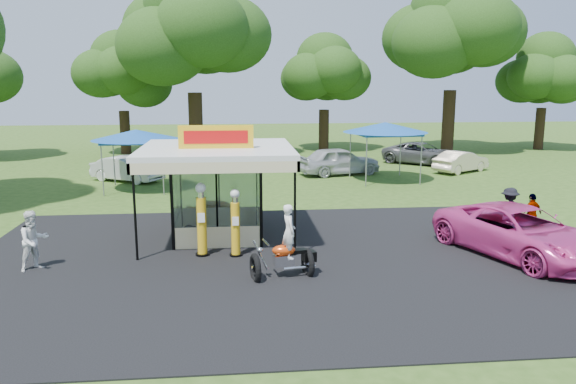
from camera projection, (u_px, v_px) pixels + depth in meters
name	position (u px, v px, depth m)	size (l,w,h in m)	color
ground	(285.00, 283.00, 16.10)	(120.00, 120.00, 0.00)	#304D18
asphalt_apron	(279.00, 261.00, 18.05)	(20.00, 14.00, 0.04)	black
gas_station_kiosk	(218.00, 190.00, 20.43)	(5.40, 5.40, 4.18)	white
gas_pump_left	(202.00, 222.00, 18.32)	(0.46, 0.46, 2.47)	black
gas_pump_right	(235.00, 225.00, 18.29)	(0.42, 0.42, 2.27)	black
motorcycle	(287.00, 248.00, 16.40)	(2.01, 1.25, 2.29)	black
spare_tires	(191.00, 234.00, 20.01)	(0.82, 0.76, 0.67)	black
kiosk_car	(220.00, 211.00, 22.84)	(1.13, 2.82, 0.96)	gold
pink_sedan	(520.00, 232.00, 18.40)	(2.75, 5.96, 1.66)	#DC3B91
spectator_west	(34.00, 241.00, 17.03)	(0.91, 0.71, 1.87)	white
spectator_east_a	(509.00, 211.00, 21.11)	(1.15, 0.66, 1.78)	black
spectator_east_b	(532.00, 214.00, 21.04)	(0.92, 0.38, 1.57)	gray
bg_car_a	(127.00, 169.00, 32.16)	(1.50, 4.31, 1.42)	silver
bg_car_c	(339.00, 161.00, 34.41)	(2.02, 5.01, 1.71)	#B7B7BC
bg_car_d	(422.00, 153.00, 38.82)	(2.45, 5.31, 1.48)	#505052
bg_car_e	(461.00, 162.00, 35.38)	(1.42, 4.08, 1.34)	beige
tent_west	(136.00, 135.00, 29.26)	(4.57, 4.57, 3.19)	gray
tent_east	(385.00, 128.00, 31.91)	(4.82, 4.82, 3.37)	gray
oak_far_b	(122.00, 77.00, 43.29)	(7.78, 7.78, 9.28)	black
oak_far_c	(193.00, 38.00, 40.29)	(11.58, 11.58, 13.64)	black
oak_far_d	(324.00, 78.00, 45.46)	(7.78, 7.78, 9.26)	black
oak_far_e	(453.00, 40.00, 43.67)	(11.53, 11.53, 13.72)	black
oak_far_f	(544.00, 76.00, 46.06)	(7.79, 7.79, 9.39)	black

